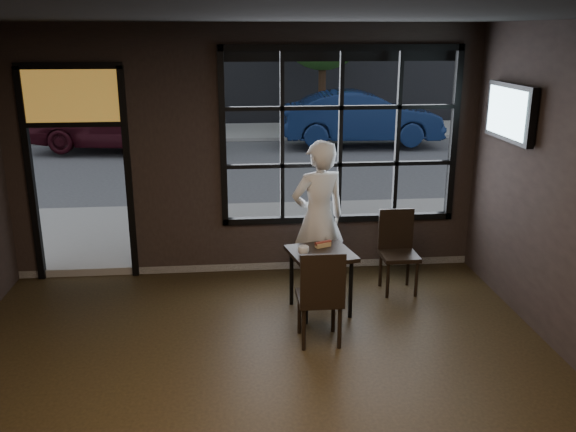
{
  "coord_description": "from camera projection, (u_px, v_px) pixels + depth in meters",
  "views": [
    {
      "loc": [
        -0.21,
        -4.16,
        3.1
      ],
      "look_at": [
        0.4,
        2.2,
        1.15
      ],
      "focal_mm": 38.0,
      "sensor_mm": 36.0,
      "label": 1
    }
  ],
  "objects": [
    {
      "name": "cafe_table",
      "position": [
        320.0,
        281.0,
        6.93
      ],
      "size": [
        0.8,
        0.8,
        0.73
      ],
      "primitive_type": "cube",
      "rotation": [
        0.0,
        0.0,
        0.21
      ],
      "color": "black",
      "rests_on": "floor"
    },
    {
      "name": "window_frame",
      "position": [
        340.0,
        136.0,
        7.8
      ],
      "size": [
        3.06,
        0.12,
        2.28
      ],
      "primitive_type": "cube",
      "color": "black",
      "rests_on": "ground"
    },
    {
      "name": "maroon_car",
      "position": [
        116.0,
        120.0,
        15.94
      ],
      "size": [
        4.67,
        2.46,
        1.51
      ],
      "primitive_type": "imported",
      "rotation": [
        0.0,
        0.0,
        1.41
      ],
      "color": "black",
      "rests_on": "street_asphalt"
    },
    {
      "name": "chair_near",
      "position": [
        319.0,
        295.0,
        6.21
      ],
      "size": [
        0.45,
        0.45,
        1.04
      ],
      "primitive_type": "cube",
      "rotation": [
        0.0,
        0.0,
        3.15
      ],
      "color": "black",
      "rests_on": "floor"
    },
    {
      "name": "stained_transom",
      "position": [
        72.0,
        95.0,
        7.34
      ],
      "size": [
        1.2,
        0.06,
        0.7
      ],
      "primitive_type": "cube",
      "color": "orange",
      "rests_on": "ground"
    },
    {
      "name": "cup",
      "position": [
        303.0,
        251.0,
        6.72
      ],
      "size": [
        0.16,
        0.16,
        0.1
      ],
      "primitive_type": "imported",
      "rotation": [
        0.0,
        0.0,
        0.42
      ],
      "color": "silver",
      "rests_on": "cafe_table"
    },
    {
      "name": "hotdog",
      "position": [
        323.0,
        244.0,
        6.97
      ],
      "size": [
        0.22,
        0.15,
        0.06
      ],
      "primitive_type": null,
      "rotation": [
        0.0,
        0.0,
        0.39
      ],
      "color": "tan",
      "rests_on": "cafe_table"
    },
    {
      "name": "chair_window",
      "position": [
        399.0,
        253.0,
        7.42
      ],
      "size": [
        0.44,
        0.44,
        1.01
      ],
      "primitive_type": "cube",
      "rotation": [
        0.0,
        0.0,
        0.01
      ],
      "color": "black",
      "rests_on": "floor"
    },
    {
      "name": "man",
      "position": [
        318.0,
        218.0,
        7.29
      ],
      "size": [
        0.8,
        0.64,
        1.89
      ],
      "primitive_type": "imported",
      "rotation": [
        0.0,
        0.0,
        3.45
      ],
      "color": "silver",
      "rests_on": "floor"
    },
    {
      "name": "ceiling",
      "position": [
        259.0,
        13.0,
        3.95
      ],
      "size": [
        6.0,
        7.0,
        0.02
      ],
      "primitive_type": "cube",
      "color": "black",
      "rests_on": "ground"
    },
    {
      "name": "navy_car",
      "position": [
        361.0,
        117.0,
        16.7
      ],
      "size": [
        4.4,
        1.65,
        1.43
      ],
      "primitive_type": "imported",
      "rotation": [
        0.0,
        0.0,
        1.54
      ],
      "color": "#0F1F44",
      "rests_on": "street_asphalt"
    },
    {
      "name": "tree_left",
      "position": [
        142.0,
        33.0,
        17.96
      ],
      "size": [
        2.52,
        2.52,
        4.3
      ],
      "color": "#332114",
      "rests_on": "street_asphalt"
    },
    {
      "name": "tv",
      "position": [
        510.0,
        112.0,
        6.83
      ],
      "size": [
        0.12,
        1.09,
        0.64
      ],
      "primitive_type": "cube",
      "color": "black",
      "rests_on": "wall_right"
    },
    {
      "name": "tree_right",
      "position": [
        323.0,
        24.0,
        18.18
      ],
      "size": [
        2.74,
        2.74,
        4.67
      ],
      "color": "#332114",
      "rests_on": "street_asphalt"
    },
    {
      "name": "street_asphalt",
      "position": [
        234.0,
        102.0,
        27.74
      ],
      "size": [
        60.0,
        41.0,
        0.04
      ],
      "primitive_type": "cube",
      "color": "#545456",
      "rests_on": "ground"
    }
  ]
}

